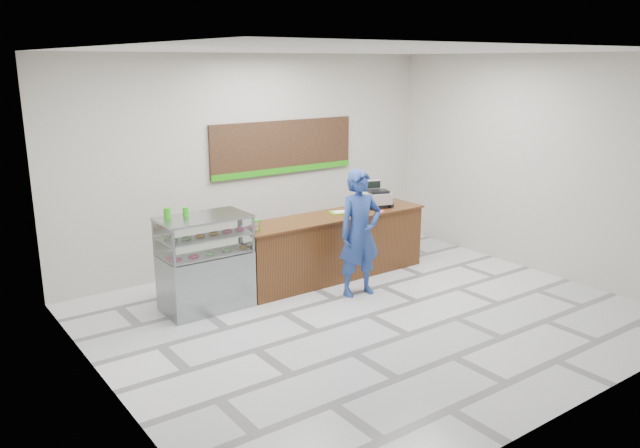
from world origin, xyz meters
TOP-DOWN VIEW (x-y plane):
  - floor at (0.00, 0.00)m, footprint 7.00×7.00m
  - back_wall at (0.00, 3.00)m, footprint 7.00×0.00m
  - ceiling at (0.00, 0.00)m, footprint 7.00×7.00m
  - sales_counter at (0.55, 1.55)m, footprint 3.26×0.76m
  - display_case at (-1.67, 1.55)m, footprint 1.22×0.72m
  - menu_board at (0.55, 2.96)m, footprint 2.80×0.06m
  - cash_register at (1.46, 1.62)m, footprint 0.57×0.58m
  - card_terminal at (1.61, 1.44)m, footprint 0.13×0.18m
  - serving_tray at (0.72, 1.60)m, footprint 0.37×0.31m
  - napkin_box at (-0.95, 1.54)m, footprint 0.14×0.14m
  - straw_cup at (-0.95, 1.63)m, footprint 0.08×0.08m
  - promo_box at (-0.95, 1.46)m, footprint 0.18×0.13m
  - donut_decal at (1.30, 1.31)m, footprint 0.15×0.15m
  - green_cup_left at (-2.11, 1.72)m, footprint 0.09×0.09m
  - green_cup_right at (-1.86, 1.69)m, footprint 0.08×0.08m
  - customer at (0.42, 0.73)m, footprint 0.74×0.54m

SIDE VIEW (x-z plane):
  - floor at x=0.00m, z-range 0.00..0.00m
  - sales_counter at x=0.55m, z-range 0.00..1.03m
  - display_case at x=-1.67m, z-range 0.01..1.34m
  - customer at x=0.42m, z-range 0.00..1.87m
  - donut_decal at x=1.30m, z-range 1.03..1.03m
  - serving_tray at x=0.72m, z-range 1.03..1.05m
  - card_terminal at x=1.61m, z-range 1.03..1.07m
  - napkin_box at x=-0.95m, z-range 1.03..1.14m
  - straw_cup at x=-0.95m, z-range 1.03..1.16m
  - promo_box at x=-0.95m, z-range 1.03..1.19m
  - cash_register at x=1.46m, z-range 0.98..1.40m
  - green_cup_right at x=-1.86m, z-range 1.33..1.46m
  - green_cup_left at x=-2.11m, z-range 1.33..1.48m
  - back_wall at x=0.00m, z-range -1.75..5.25m
  - menu_board at x=0.55m, z-range 1.48..2.38m
  - ceiling at x=0.00m, z-range 3.50..3.50m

